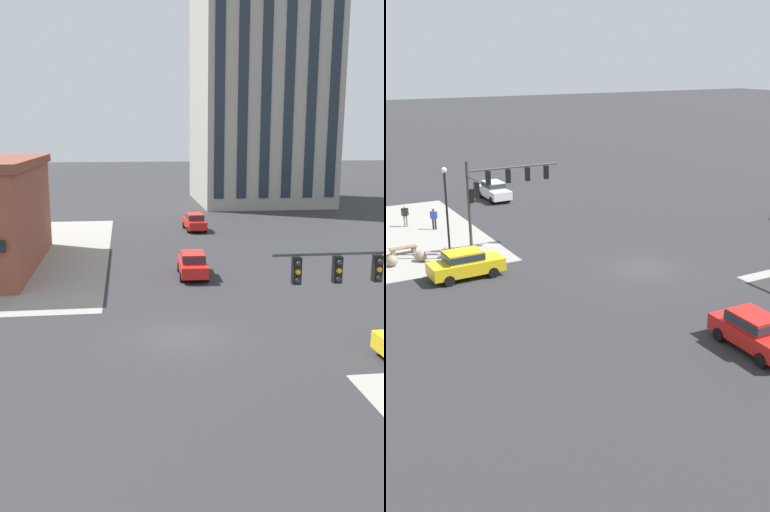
# 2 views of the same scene
# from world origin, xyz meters

# --- Properties ---
(ground_plane) EXTENTS (320.00, 320.00, 0.00)m
(ground_plane) POSITION_xyz_m (0.00, 0.00, 0.00)
(ground_plane) COLOR #2D2D30
(car_main_southbound_near) EXTENTS (2.07, 4.49, 1.68)m
(car_main_southbound_near) POSITION_xyz_m (4.13, 28.95, 0.92)
(car_main_southbound_near) COLOR red
(car_main_southbound_near) RESTS_ON ground
(car_cross_eastbound) EXTENTS (2.01, 4.46, 1.68)m
(car_cross_eastbound) POSITION_xyz_m (1.78, 11.17, 0.92)
(car_cross_eastbound) COLOR red
(car_cross_eastbound) RESTS_ON ground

